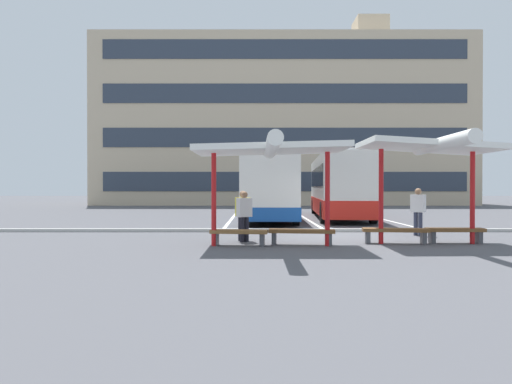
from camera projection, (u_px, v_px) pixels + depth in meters
ground_plane at (332, 235)px, 15.49m from camera, size 160.00×160.00×0.00m
terminal_building at (280, 125)px, 46.66m from camera, size 36.71×10.25×19.15m
coach_bus_0 at (267, 185)px, 23.29m from camera, size 2.77×10.48×3.79m
coach_bus_1 at (337, 187)px, 24.74m from camera, size 3.36×11.46×3.64m
lane_stripe_0 at (230, 218)px, 24.44m from camera, size 0.16×14.00×0.01m
lane_stripe_1 at (303, 218)px, 24.46m from camera, size 0.16×14.00×0.01m
lane_stripe_2 at (376, 218)px, 24.47m from camera, size 0.16×14.00×0.01m
waiting_shelter_0 at (269, 151)px, 12.41m from camera, size 4.22×4.39×2.89m
bench_0 at (237, 234)px, 12.75m from camera, size 1.66×0.59×0.45m
bench_1 at (300, 233)px, 12.89m from camera, size 1.93×0.64×0.45m
waiting_shelter_1 at (428, 148)px, 12.91m from camera, size 3.69×4.14×3.05m
bench_2 at (393, 232)px, 13.24m from camera, size 1.93×0.64×0.45m
bench_3 at (453, 232)px, 13.33m from camera, size 1.68×0.46×0.45m
platform_kerb at (326, 230)px, 16.77m from camera, size 44.00×0.24×0.12m
waiting_passenger_0 at (243, 213)px, 13.62m from camera, size 0.49×0.43×1.54m
waiting_passenger_1 at (241, 212)px, 13.94m from camera, size 0.49×0.33×1.55m
waiting_passenger_2 at (416, 208)px, 15.45m from camera, size 0.49×0.49×1.63m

